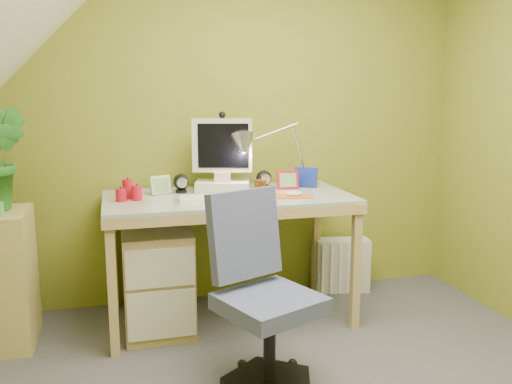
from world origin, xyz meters
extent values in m
cube|color=olive|center=(0.00, 1.60, 1.20)|extent=(3.20, 0.01, 2.40)
cube|color=white|center=(-0.21, 1.04, 0.82)|extent=(0.48, 0.21, 0.02)
cube|color=#C45F1E|center=(0.25, 1.04, 0.81)|extent=(0.24, 0.19, 0.01)
ellipsoid|color=white|center=(0.25, 1.04, 0.82)|extent=(0.11, 0.07, 0.04)
cylinder|color=brown|center=(0.05, 1.10, 0.85)|extent=(0.09, 0.09, 0.10)
cube|color=red|center=(0.29, 1.30, 0.86)|extent=(0.14, 0.02, 0.12)
cube|color=navy|center=(0.43, 1.34, 0.87)|extent=(0.14, 0.09, 0.13)
cube|color=#ABC98A|center=(-0.53, 1.32, 0.86)|extent=(0.13, 0.07, 0.11)
cube|color=tan|center=(-1.42, 1.16, 0.39)|extent=(0.29, 0.44, 0.78)
cube|color=silver|center=(0.76, 1.46, 0.19)|extent=(0.40, 0.22, 0.38)
camera|label=1|loc=(-0.79, -2.02, 1.43)|focal=38.00mm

